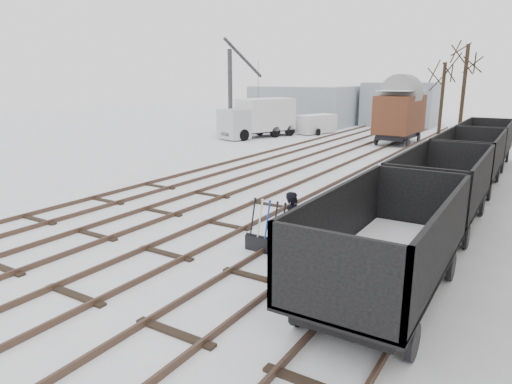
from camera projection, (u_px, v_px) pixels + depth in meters
ground at (166, 255)px, 12.87m from camera, size 120.00×120.00×0.00m
tracks at (344, 171)px, 24.12m from camera, size 13.90×52.00×0.16m
shed_left at (306, 105)px, 48.70m from camera, size 10.00×8.00×4.10m
shed_right at (402, 104)px, 47.35m from camera, size 7.00×6.00×4.50m
ground_frame at (268, 242)px, 13.03m from camera, size 1.31×0.46×1.49m
worker at (293, 224)px, 12.57m from camera, size 0.45×0.68×1.84m
freight_wagon_a at (385, 261)px, 10.00m from camera, size 2.43×6.07×2.48m
freight_wagon_b at (441, 198)px, 15.27m from camera, size 2.43×6.07×2.48m
freight_wagon_c at (468, 167)px, 20.55m from camera, size 2.43×6.07×2.48m
freight_wagon_d at (484, 149)px, 25.83m from camera, size 2.43×6.07×2.48m
box_van_wagon at (400, 113)px, 34.11m from camera, size 2.92×5.31×4.00m
lorry at (258, 118)px, 38.03m from camera, size 3.77×7.37×3.20m
panel_van at (316, 124)px, 40.75m from camera, size 2.76×4.16×1.69m
crane at (232, 109)px, 41.09m from camera, size 1.97×4.94×8.28m
tree_far_left at (442, 99)px, 39.94m from camera, size 0.30×0.30×6.18m
tree_far_right at (463, 93)px, 36.33m from camera, size 0.30×0.30×7.44m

